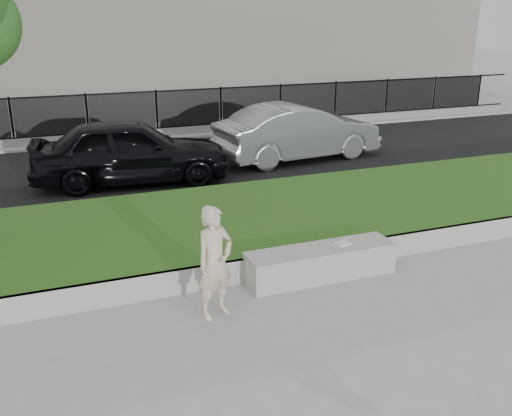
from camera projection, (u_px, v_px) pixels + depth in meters
name	position (u px, v px, depth m)	size (l,w,h in m)	color
ground	(227.00, 322.00, 7.79)	(90.00, 90.00, 0.00)	gray
grass_bank	(175.00, 233.00, 10.37)	(34.00, 4.00, 0.40)	#12380E
grass_kerb	(205.00, 277.00, 8.64)	(34.00, 0.08, 0.40)	gray
street	(127.00, 169.00, 15.27)	(34.00, 7.00, 0.04)	black
far_pavement	(105.00, 135.00, 19.22)	(34.00, 3.00, 0.12)	gray
iron_fence	(108.00, 126.00, 18.18)	(32.00, 0.30, 1.50)	slate
stone_bench	(320.00, 262.00, 9.04)	(2.42, 0.61, 0.50)	gray
man	(215.00, 262.00, 7.72)	(0.58, 0.38, 1.60)	beige
book	(342.00, 243.00, 9.10)	(0.24, 0.18, 0.03)	silver
car_dark	(130.00, 151.00, 13.74)	(1.87, 4.65, 1.59)	black
car_silver	(298.00, 132.00, 15.97)	(1.64, 4.70, 1.55)	gray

